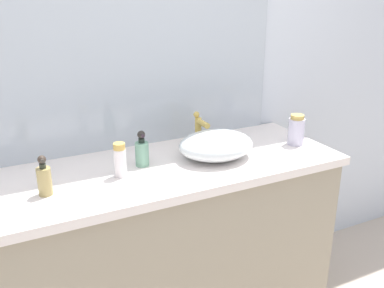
{
  "coord_description": "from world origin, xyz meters",
  "views": [
    {
      "loc": [
        -0.66,
        -1.11,
        1.55
      ],
      "look_at": [
        0.09,
        0.39,
        0.93
      ],
      "focal_mm": 40.48,
      "sensor_mm": 36.0,
      "label": 1
    }
  ],
  "objects_px": {
    "sink_basin": "(216,145)",
    "lotion_bottle": "(296,130)",
    "spray_can": "(44,179)",
    "perfume_bottle": "(120,160)",
    "soap_dispenser": "(142,152)"
  },
  "relations": [
    {
      "from": "lotion_bottle",
      "to": "spray_can",
      "type": "distance_m",
      "value": 1.13
    },
    {
      "from": "sink_basin",
      "to": "spray_can",
      "type": "bearing_deg",
      "value": -176.98
    },
    {
      "from": "lotion_bottle",
      "to": "spray_can",
      "type": "bearing_deg",
      "value": -179.24
    },
    {
      "from": "lotion_bottle",
      "to": "spray_can",
      "type": "xyz_separation_m",
      "value": [
        -1.13,
        -0.01,
        -0.01
      ]
    },
    {
      "from": "spray_can",
      "to": "lotion_bottle",
      "type": "bearing_deg",
      "value": 0.76
    },
    {
      "from": "sink_basin",
      "to": "perfume_bottle",
      "type": "xyz_separation_m",
      "value": [
        -0.43,
        -0.0,
        0.01
      ]
    },
    {
      "from": "sink_basin",
      "to": "spray_can",
      "type": "relative_size",
      "value": 2.19
    },
    {
      "from": "soap_dispenser",
      "to": "spray_can",
      "type": "relative_size",
      "value": 1.01
    },
    {
      "from": "sink_basin",
      "to": "lotion_bottle",
      "type": "xyz_separation_m",
      "value": [
        0.41,
        -0.02,
        0.01
      ]
    },
    {
      "from": "sink_basin",
      "to": "spray_can",
      "type": "distance_m",
      "value": 0.71
    },
    {
      "from": "perfume_bottle",
      "to": "spray_can",
      "type": "height_order",
      "value": "spray_can"
    },
    {
      "from": "sink_basin",
      "to": "spray_can",
      "type": "height_order",
      "value": "spray_can"
    },
    {
      "from": "sink_basin",
      "to": "lotion_bottle",
      "type": "bearing_deg",
      "value": -3.13
    },
    {
      "from": "sink_basin",
      "to": "lotion_bottle",
      "type": "distance_m",
      "value": 0.41
    },
    {
      "from": "soap_dispenser",
      "to": "perfume_bottle",
      "type": "distance_m",
      "value": 0.13
    }
  ]
}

